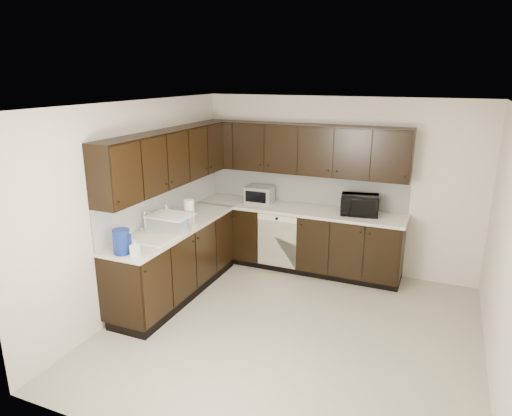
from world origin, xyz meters
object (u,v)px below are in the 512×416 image
Objects in this scene: sink at (160,238)px; toaster_oven at (260,195)px; microwave at (359,205)px; blue_pitcher at (122,242)px; storage_bin at (170,223)px.

toaster_oven is (0.58, 1.75, 0.18)m from sink.
microwave reaches higher than blue_pitcher.
microwave is 1.49m from toaster_oven.
sink reaches higher than toaster_oven.
microwave reaches higher than sink.
blue_pitcher is at bearing -106.92° from toaster_oven.
sink is 0.22m from storage_bin.
sink is 0.71m from blue_pitcher.
toaster_oven is 1.46× the size of blue_pitcher.
blue_pitcher reaches higher than toaster_oven.
microwave is at bearing 37.93° from storage_bin.
storage_bin is at bearing -111.53° from toaster_oven.
microwave is at bearing 39.78° from sink.
toaster_oven is (-1.49, 0.03, -0.01)m from microwave.
sink is 1.65× the size of microwave.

